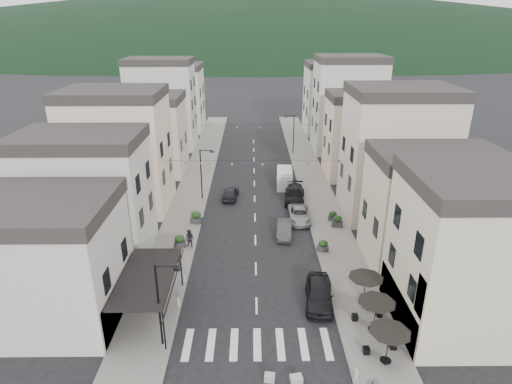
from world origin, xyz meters
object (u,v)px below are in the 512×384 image
(parked_car_b, at_px, (284,229))
(delivery_van, at_px, (284,177))
(parked_car_c, at_px, (299,215))
(parked_car_d, at_px, (295,195))
(parked_car_a, at_px, (319,293))
(pedestrian_b, at_px, (190,239))
(parked_car_e, at_px, (231,193))
(pedestrian_a, at_px, (178,259))

(parked_car_b, xyz_separation_m, delivery_van, (0.96, 13.30, 0.45))
(parked_car_c, xyz_separation_m, parked_car_d, (0.00, 5.15, 0.12))
(parked_car_a, xyz_separation_m, pedestrian_b, (-10.57, 8.19, 0.17))
(parked_car_a, distance_m, pedestrian_b, 13.37)
(parked_car_c, height_order, parked_car_d, parked_car_d)
(parked_car_e, bearing_deg, pedestrian_a, 81.20)
(parked_car_b, xyz_separation_m, parked_car_c, (1.80, 3.32, 0.00))
(pedestrian_a, bearing_deg, parked_car_b, 36.40)
(parked_car_b, height_order, pedestrian_b, pedestrian_b)
(parked_car_a, distance_m, delivery_van, 23.96)
(parked_car_b, height_order, delivery_van, delivery_van)
(parked_car_e, xyz_separation_m, delivery_van, (6.56, 4.04, 0.42))
(pedestrian_a, bearing_deg, delivery_van, 66.47)
(parked_car_c, relative_size, pedestrian_a, 3.08)
(parked_car_e, distance_m, pedestrian_a, 15.44)
(parked_car_b, bearing_deg, parked_car_d, 83.58)
(parked_car_a, bearing_deg, delivery_van, 98.36)
(delivery_van, xyz_separation_m, pedestrian_a, (-10.30, -19.02, -0.22))
(parked_car_a, xyz_separation_m, parked_car_d, (0.00, 19.11, -0.05))
(delivery_van, bearing_deg, parked_car_a, -84.36)
(parked_car_c, distance_m, delivery_van, 10.03)
(parked_car_b, relative_size, delivery_van, 0.83)
(parked_car_a, relative_size, parked_car_c, 1.03)
(parked_car_d, bearing_deg, delivery_van, 106.28)
(parked_car_b, height_order, pedestrian_a, pedestrian_a)
(parked_car_c, bearing_deg, delivery_van, 95.69)
(delivery_van, bearing_deg, parked_car_d, -76.54)
(parked_car_d, xyz_separation_m, pedestrian_b, (-10.57, -10.92, 0.23))
(pedestrian_a, bearing_deg, pedestrian_b, 85.09)
(parked_car_d, distance_m, pedestrian_a, 18.04)
(parked_car_c, xyz_separation_m, parked_car_e, (-7.40, 5.95, 0.03))
(parked_car_c, distance_m, pedestrian_a, 14.34)
(delivery_van, height_order, pedestrian_a, delivery_van)
(delivery_van, bearing_deg, parked_car_c, -81.57)
(pedestrian_a, relative_size, pedestrian_b, 0.87)
(parked_car_e, bearing_deg, pedestrian_b, 80.06)
(parked_car_d, height_order, pedestrian_b, pedestrian_b)
(parked_car_c, relative_size, pedestrian_b, 2.68)
(parked_car_c, height_order, pedestrian_a, pedestrian_a)
(parked_car_e, height_order, delivery_van, delivery_van)
(pedestrian_a, bearing_deg, parked_car_d, 56.78)
(parked_car_a, xyz_separation_m, parked_car_c, (0.00, 13.96, -0.17))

